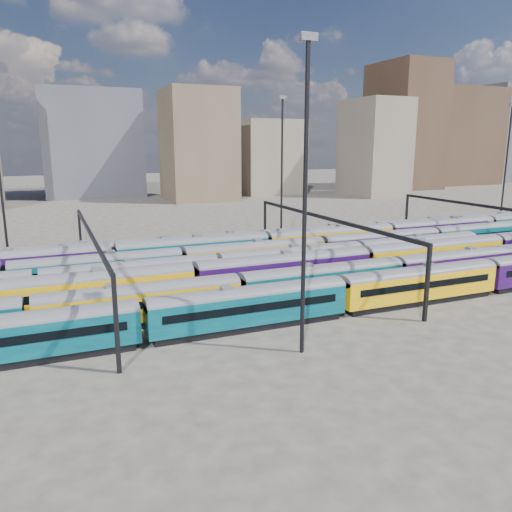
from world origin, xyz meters
name	(u,v)px	position (x,y,z in m)	size (l,w,h in m)	color
ground	(256,282)	(0.00, 0.00, 0.00)	(500.00, 500.00, 0.00)	#3F3A35
rake_0	(488,272)	(23.58, -15.00, 2.63)	(121.87, 2.97, 5.00)	black
rake_1	(323,278)	(4.00, -10.00, 2.62)	(142.08, 2.97, 4.99)	black
rake_2	(285,268)	(1.59, -5.00, 2.93)	(112.86, 3.30, 5.58)	black
rake_3	(133,274)	(-15.63, 0.00, 2.66)	(102.90, 3.01, 5.08)	black
rake_4	(256,253)	(2.00, 5.00, 2.69)	(103.94, 3.04, 5.13)	black
rake_5	(266,243)	(5.78, 10.00, 2.89)	(133.58, 3.26, 5.50)	black
rake_6	(277,238)	(9.92, 15.00, 2.47)	(114.96, 2.81, 4.71)	black
gantry_1	(91,242)	(-20.00, 0.00, 6.79)	(0.35, 40.35, 8.03)	black
gantry_2	(325,225)	(10.00, 0.00, 6.79)	(0.35, 40.35, 8.03)	black
gantry_3	(492,214)	(40.00, 0.00, 6.79)	(0.35, 40.35, 8.03)	black
mast_2	(305,189)	(-5.00, -22.00, 13.97)	(1.40, 0.50, 25.60)	black
mast_3	(282,164)	(15.00, 24.00, 13.97)	(1.40, 0.50, 25.60)	black
mast_5	(506,161)	(65.00, 20.00, 13.97)	(1.40, 0.50, 25.60)	black
skyline	(399,135)	(104.75, 105.73, 20.83)	(399.22, 60.48, 50.03)	#665B4C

